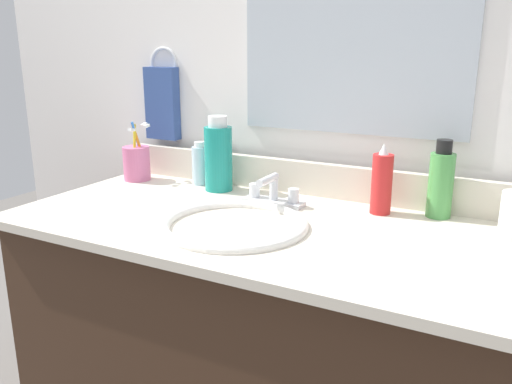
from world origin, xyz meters
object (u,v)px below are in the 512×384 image
Objects in this scene: bottle_toner_green at (441,183)px; bottle_gel_clear at (200,165)px; faucet at (273,194)px; bottle_spray_red at (382,183)px; bottle_mouthwash_teal at (218,156)px; hand_towel at (162,103)px; cup_pink at (137,162)px.

bottle_gel_clear is at bearing -179.22° from bottle_toner_green.
faucet is 0.94× the size of bottle_spray_red.
bottle_mouthwash_teal is 0.09m from bottle_gel_clear.
faucet is 0.77× the size of bottle_mouthwash_teal.
bottle_spray_red is (0.26, 0.06, 0.05)m from faucet.
bottle_spray_red is (-0.13, -0.04, -0.01)m from bottle_toner_green.
hand_towel is at bearing 159.79° from bottle_mouthwash_teal.
bottle_gel_clear is at bearing 162.37° from faucet.
bottle_gel_clear is 0.20m from cup_pink.
cup_pink is at bearing -166.90° from bottle_gel_clear.
bottle_gel_clear is (-0.08, 0.03, -0.04)m from bottle_mouthwash_teal.
cup_pink is at bearing -178.62° from bottle_spray_red.
faucet is at bearing -16.89° from bottle_mouthwash_teal.
hand_towel is 1.06× the size of bottle_mouthwash_teal.
bottle_gel_clear is at bearing 160.62° from bottle_mouthwash_teal.
bottle_mouthwash_teal is 0.28m from cup_pink.
bottle_mouthwash_teal is at bearing -176.31° from bottle_toner_green.
cup_pink reaches higher than bottle_spray_red.
bottle_gel_clear is at bearing -20.58° from hand_towel.
hand_towel is at bearing 172.42° from bottle_spray_red.
bottle_spray_red is 0.74m from cup_pink.
bottle_gel_clear is 0.67m from bottle_toner_green.
bottle_mouthwash_teal reaches higher than bottle_gel_clear.
hand_towel reaches higher than cup_pink.
bottle_toner_green is at bearing 16.19° from bottle_spray_red.
bottle_spray_red is (0.54, -0.03, 0.02)m from bottle_gel_clear.
bottle_toner_green is (0.39, 0.10, 0.06)m from faucet.
faucet is at bearing -165.82° from bottle_toner_green.
bottle_spray_red is at bearing 1.38° from cup_pink.
faucet is 0.27m from bottle_spray_red.
faucet is 0.90× the size of cup_pink.
bottle_spray_red is at bearing -7.58° from hand_towel.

